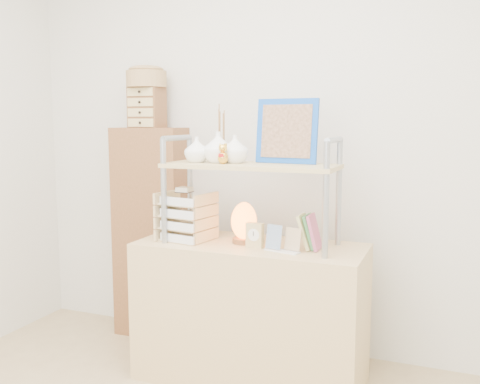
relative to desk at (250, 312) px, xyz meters
The scene contains 10 objects.
room_shell 1.55m from the desk, 90.00° to the right, with size 3.42×3.41×2.61m.
desk is the anchor object (origin of this frame).
cabinet 0.96m from the desk, 155.92° to the left, with size 0.45×0.24×1.35m, color brown.
hutch 0.82m from the desk, 166.09° to the left, with size 0.90×0.34×0.76m.
letter_tray 0.61m from the desk, behind, with size 0.27×0.26×0.29m.
salt_lamp 0.49m from the desk, behind, with size 0.14×0.13×0.22m.
desk_clock 0.45m from the desk, 54.01° to the right, with size 0.09×0.05×0.13m.
postcard_stand 0.47m from the desk, 25.88° to the right, with size 0.19×0.09×0.13m.
drawer_chest 1.42m from the desk, 157.21° to the left, with size 0.20×0.16×0.25m.
woven_basket 1.56m from the desk, 157.08° to the left, with size 0.25×0.25×0.10m, color #9A7646.
Camera 1 is at (0.97, -1.37, 1.39)m, focal length 40.00 mm.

